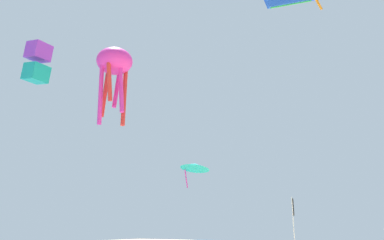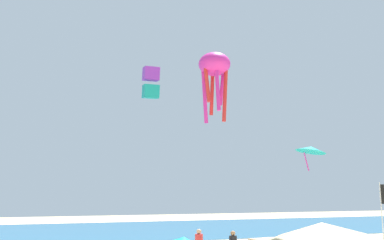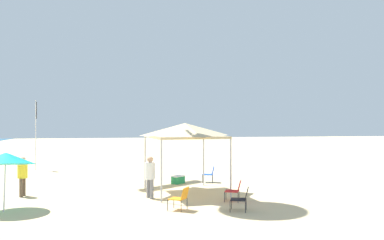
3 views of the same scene
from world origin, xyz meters
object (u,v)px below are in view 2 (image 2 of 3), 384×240
at_px(canopy_tent, 322,233).
at_px(kite_box_purple, 151,83).
at_px(kite_delta_teal, 311,149).
at_px(banner_flag, 383,215).
at_px(kite_octopus_magenta, 215,68).

bearing_deg(canopy_tent, kite_box_purple, 92.18).
distance_m(canopy_tent, kite_delta_teal, 19.76).
distance_m(canopy_tent, banner_flag, 12.87).
relative_size(canopy_tent, kite_octopus_magenta, 0.67).
bearing_deg(banner_flag, canopy_tent, -140.57).
height_order(kite_delta_teal, kite_octopus_magenta, kite_octopus_magenta).
distance_m(kite_delta_teal, kite_box_purple, 13.69).
bearing_deg(kite_box_purple, kite_delta_teal, 158.19).
xyz_separation_m(canopy_tent, kite_delta_teal, (10.78, 15.95, 4.48)).
relative_size(banner_flag, kite_octopus_magenta, 0.79).
bearing_deg(kite_octopus_magenta, canopy_tent, -126.17).
bearing_deg(kite_octopus_magenta, banner_flag, -84.32).
bearing_deg(banner_flag, kite_octopus_magenta, 119.92).
xyz_separation_m(kite_delta_teal, kite_octopus_magenta, (-6.85, 2.66, 6.60)).
xyz_separation_m(canopy_tent, banner_flag, (9.94, 8.17, -0.03)).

